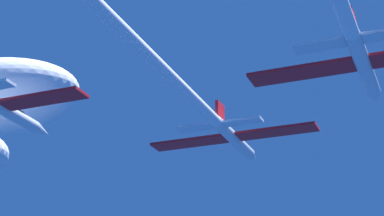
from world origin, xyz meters
The scene contains 1 object.
jet_lead centered at (0.55, -16.99, 0.88)m, with size 18.56×57.93×3.07m.
Camera 1 is at (22.04, -67.16, -23.54)m, focal length 63.36 mm.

